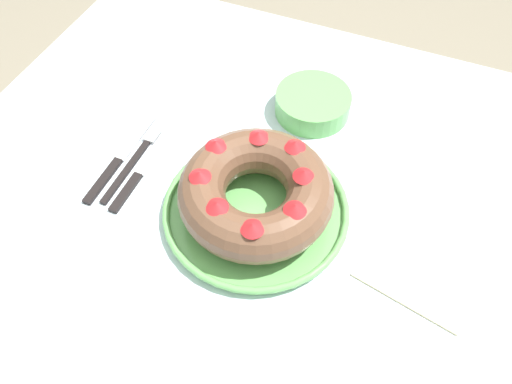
{
  "coord_description": "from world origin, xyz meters",
  "views": [
    {
      "loc": [
        0.17,
        -0.44,
        1.49
      ],
      "look_at": [
        -0.02,
        0.0,
        0.84
      ],
      "focal_mm": 35.0,
      "sensor_mm": 36.0,
      "label": 1
    }
  ],
  "objects_px": {
    "serving_dish": "(256,209)",
    "fork": "(139,153)",
    "bundt_cake": "(256,192)",
    "serving_knife": "(118,161)",
    "side_bowl": "(313,103)",
    "cake_knife": "(138,176)",
    "napkin": "(418,274)"
  },
  "relations": [
    {
      "from": "serving_dish",
      "to": "fork",
      "type": "xyz_separation_m",
      "value": [
        -0.25,
        0.04,
        -0.01
      ]
    },
    {
      "from": "bundt_cake",
      "to": "serving_knife",
      "type": "relative_size",
      "value": 1.08
    },
    {
      "from": "bundt_cake",
      "to": "fork",
      "type": "relative_size",
      "value": 1.18
    },
    {
      "from": "serving_dish",
      "to": "side_bowl",
      "type": "xyz_separation_m",
      "value": [
        0.01,
        0.27,
        0.01
      ]
    },
    {
      "from": "serving_knife",
      "to": "fork",
      "type": "bearing_deg",
      "value": 49.42
    },
    {
      "from": "cake_knife",
      "to": "napkin",
      "type": "distance_m",
      "value": 0.51
    },
    {
      "from": "serving_dish",
      "to": "napkin",
      "type": "relative_size",
      "value": 1.81
    },
    {
      "from": "cake_knife",
      "to": "serving_knife",
      "type": "bearing_deg",
      "value": 163.96
    },
    {
      "from": "fork",
      "to": "cake_knife",
      "type": "height_order",
      "value": "cake_knife"
    },
    {
      "from": "serving_knife",
      "to": "cake_knife",
      "type": "distance_m",
      "value": 0.05
    },
    {
      "from": "napkin",
      "to": "bundt_cake",
      "type": "bearing_deg",
      "value": 178.02
    },
    {
      "from": "bundt_cake",
      "to": "fork",
      "type": "height_order",
      "value": "bundt_cake"
    },
    {
      "from": "fork",
      "to": "cake_knife",
      "type": "xyz_separation_m",
      "value": [
        0.02,
        -0.05,
        0.0
      ]
    },
    {
      "from": "bundt_cake",
      "to": "napkin",
      "type": "height_order",
      "value": "bundt_cake"
    },
    {
      "from": "serving_knife",
      "to": "side_bowl",
      "type": "bearing_deg",
      "value": 40.68
    },
    {
      "from": "bundt_cake",
      "to": "fork",
      "type": "distance_m",
      "value": 0.26
    },
    {
      "from": "fork",
      "to": "cake_knife",
      "type": "distance_m",
      "value": 0.05
    },
    {
      "from": "fork",
      "to": "side_bowl",
      "type": "xyz_separation_m",
      "value": [
        0.26,
        0.23,
        0.02
      ]
    },
    {
      "from": "fork",
      "to": "napkin",
      "type": "xyz_separation_m",
      "value": [
        0.53,
        -0.05,
        -0.0
      ]
    },
    {
      "from": "napkin",
      "to": "fork",
      "type": "bearing_deg",
      "value": 174.87
    },
    {
      "from": "serving_knife",
      "to": "cake_knife",
      "type": "bearing_deg",
      "value": -18.27
    },
    {
      "from": "napkin",
      "to": "cake_knife",
      "type": "bearing_deg",
      "value": -179.94
    },
    {
      "from": "bundt_cake",
      "to": "serving_knife",
      "type": "distance_m",
      "value": 0.28
    },
    {
      "from": "fork",
      "to": "napkin",
      "type": "relative_size",
      "value": 1.24
    },
    {
      "from": "serving_dish",
      "to": "serving_knife",
      "type": "height_order",
      "value": "serving_dish"
    },
    {
      "from": "fork",
      "to": "serving_knife",
      "type": "bearing_deg",
      "value": -124.1
    },
    {
      "from": "serving_dish",
      "to": "napkin",
      "type": "height_order",
      "value": "serving_dish"
    },
    {
      "from": "serving_dish",
      "to": "serving_knife",
      "type": "bearing_deg",
      "value": 178.97
    },
    {
      "from": "serving_knife",
      "to": "cake_knife",
      "type": "xyz_separation_m",
      "value": [
        0.05,
        -0.02,
        0.0
      ]
    },
    {
      "from": "bundt_cake",
      "to": "napkin",
      "type": "distance_m",
      "value": 0.29
    },
    {
      "from": "serving_knife",
      "to": "side_bowl",
      "type": "distance_m",
      "value": 0.39
    },
    {
      "from": "cake_knife",
      "to": "side_bowl",
      "type": "bearing_deg",
      "value": 50.15
    }
  ]
}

